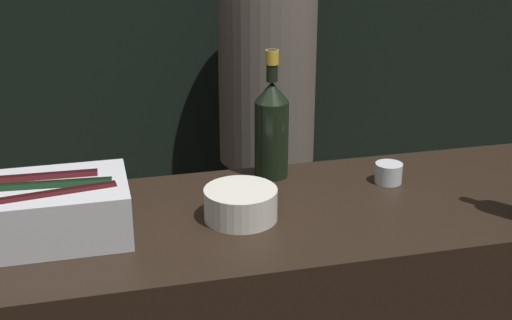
{
  "coord_description": "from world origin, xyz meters",
  "views": [
    {
      "loc": [
        -0.37,
        -1.18,
        1.8
      ],
      "look_at": [
        0.0,
        0.3,
        1.21
      ],
      "focal_mm": 50.0,
      "sensor_mm": 36.0,
      "label": 1
    }
  ],
  "objects_px": {
    "bowl_white": "(241,203)",
    "person_in_hoodie": "(278,57)",
    "ice_bin_with_bottles": "(47,206)",
    "candle_votive": "(389,173)",
    "champagne_bottle": "(272,126)",
    "person_blond_tee": "(267,118)"
  },
  "relations": [
    {
      "from": "champagne_bottle",
      "to": "person_blond_tee",
      "type": "relative_size",
      "value": 0.2
    },
    {
      "from": "candle_votive",
      "to": "person_blond_tee",
      "type": "bearing_deg",
      "value": 92.21
    },
    {
      "from": "candle_votive",
      "to": "bowl_white",
      "type": "bearing_deg",
      "value": -164.67
    },
    {
      "from": "bowl_white",
      "to": "person_in_hoodie",
      "type": "bearing_deg",
      "value": 71.7
    },
    {
      "from": "bowl_white",
      "to": "person_in_hoodie",
      "type": "relative_size",
      "value": 0.09
    },
    {
      "from": "candle_votive",
      "to": "person_in_hoodie",
      "type": "bearing_deg",
      "value": 83.8
    },
    {
      "from": "bowl_white",
      "to": "candle_votive",
      "type": "distance_m",
      "value": 0.43
    },
    {
      "from": "ice_bin_with_bottles",
      "to": "person_blond_tee",
      "type": "height_order",
      "value": "person_blond_tee"
    },
    {
      "from": "person_in_hoodie",
      "to": "candle_votive",
      "type": "bearing_deg",
      "value": -20.37
    },
    {
      "from": "ice_bin_with_bottles",
      "to": "person_in_hoodie",
      "type": "distance_m",
      "value": 2.06
    },
    {
      "from": "person_in_hoodie",
      "to": "person_blond_tee",
      "type": "relative_size",
      "value": 1.08
    },
    {
      "from": "bowl_white",
      "to": "candle_votive",
      "type": "xyz_separation_m",
      "value": [
        0.41,
        0.11,
        -0.01
      ]
    },
    {
      "from": "person_in_hoodie",
      "to": "person_blond_tee",
      "type": "height_order",
      "value": "person_in_hoodie"
    },
    {
      "from": "candle_votive",
      "to": "champagne_bottle",
      "type": "distance_m",
      "value": 0.32
    },
    {
      "from": "candle_votive",
      "to": "person_in_hoodie",
      "type": "xyz_separation_m",
      "value": [
        0.18,
        1.69,
        -0.09
      ]
    },
    {
      "from": "champagne_bottle",
      "to": "person_blond_tee",
      "type": "distance_m",
      "value": 1.01
    },
    {
      "from": "person_blond_tee",
      "to": "bowl_white",
      "type": "bearing_deg",
      "value": 39.01
    },
    {
      "from": "champagne_bottle",
      "to": "person_in_hoodie",
      "type": "xyz_separation_m",
      "value": [
        0.46,
        1.57,
        -0.2
      ]
    },
    {
      "from": "ice_bin_with_bottles",
      "to": "person_in_hoodie",
      "type": "xyz_separation_m",
      "value": [
        1.01,
        1.78,
        -0.14
      ]
    },
    {
      "from": "bowl_white",
      "to": "champagne_bottle",
      "type": "distance_m",
      "value": 0.28
    },
    {
      "from": "candle_votive",
      "to": "person_in_hoodie",
      "type": "distance_m",
      "value": 1.7
    },
    {
      "from": "candle_votive",
      "to": "person_in_hoodie",
      "type": "height_order",
      "value": "person_in_hoodie"
    }
  ]
}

